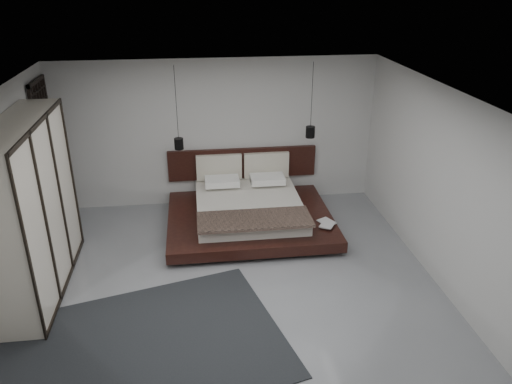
{
  "coord_description": "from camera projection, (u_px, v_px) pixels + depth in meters",
  "views": [
    {
      "loc": [
        -0.44,
        -6.07,
        4.24
      ],
      "look_at": [
        0.5,
        1.2,
        0.96
      ],
      "focal_mm": 35.0,
      "sensor_mm": 36.0,
      "label": 1
    }
  ],
  "objects": [
    {
      "name": "floor",
      "position": [
        232.0,
        287.0,
        7.27
      ],
      "size": [
        6.0,
        6.0,
        0.0
      ],
      "primitive_type": "plane",
      "color": "gray",
      "rests_on": "ground"
    },
    {
      "name": "rug",
      "position": [
        143.0,
        348.0,
        6.09
      ],
      "size": [
        3.89,
        3.2,
        0.01
      ],
      "primitive_type": "cube",
      "rotation": [
        0.0,
        0.0,
        0.25
      ],
      "color": "black",
      "rests_on": "floor"
    },
    {
      "name": "wardrobe",
      "position": [
        31.0,
        209.0,
        6.81
      ],
      "size": [
        0.59,
        2.52,
        2.47
      ],
      "color": "beige",
      "rests_on": "floor"
    },
    {
      "name": "wall_right",
      "position": [
        442.0,
        188.0,
        7.05
      ],
      "size": [
        0.0,
        6.0,
        6.0
      ],
      "primitive_type": "plane",
      "rotation": [
        1.57,
        0.0,
        -1.57
      ],
      "color": "#BABAB7",
      "rests_on": "floor"
    },
    {
      "name": "pendant_left",
      "position": [
        179.0,
        143.0,
        8.74
      ],
      "size": [
        0.16,
        0.16,
        1.46
      ],
      "color": "black",
      "rests_on": "ceiling"
    },
    {
      "name": "ceiling",
      "position": [
        228.0,
        97.0,
        6.13
      ],
      "size": [
        6.0,
        6.0,
        0.0
      ],
      "primitive_type": "plane",
      "rotation": [
        3.14,
        0.0,
        0.0
      ],
      "color": "white",
      "rests_on": "wall_back"
    },
    {
      "name": "bed",
      "position": [
        249.0,
        210.0,
        8.93
      ],
      "size": [
        2.86,
        2.43,
        1.09
      ],
      "color": "black",
      "rests_on": "floor"
    },
    {
      "name": "pendant_right",
      "position": [
        310.0,
        132.0,
        8.97
      ],
      "size": [
        0.17,
        0.17,
        1.34
      ],
      "color": "black",
      "rests_on": "ceiling"
    },
    {
      "name": "wall_front",
      "position": [
        261.0,
        357.0,
        3.99
      ],
      "size": [
        6.0,
        0.0,
        6.0
      ],
      "primitive_type": "plane",
      "rotation": [
        -1.57,
        0.0,
        0.0
      ],
      "color": "#BABAB7",
      "rests_on": "floor"
    },
    {
      "name": "lattice_screen",
      "position": [
        49.0,
        155.0,
        8.61
      ],
      "size": [
        0.05,
        0.9,
        2.6
      ],
      "primitive_type": "cube",
      "color": "black",
      "rests_on": "floor"
    },
    {
      "name": "book_upper",
      "position": [
        321.0,
        223.0,
        8.43
      ],
      "size": [
        0.34,
        0.36,
        0.02
      ],
      "primitive_type": "imported",
      "rotation": [
        0.0,
        0.0,
        -0.57
      ],
      "color": "#99724C",
      "rests_on": "book_lower"
    },
    {
      "name": "wall_back",
      "position": [
        217.0,
        133.0,
        9.42
      ],
      "size": [
        6.0,
        0.0,
        6.0
      ],
      "primitive_type": "plane",
      "rotation": [
        1.57,
        0.0,
        0.0
      ],
      "color": "#BABAB7",
      "rests_on": "floor"
    },
    {
      "name": "book_lower",
      "position": [
        322.0,
        224.0,
        8.47
      ],
      "size": [
        0.33,
        0.36,
        0.03
      ],
      "primitive_type": "imported",
      "rotation": [
        0.0,
        0.0,
        0.48
      ],
      "color": "#99724C",
      "rests_on": "bed"
    }
  ]
}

